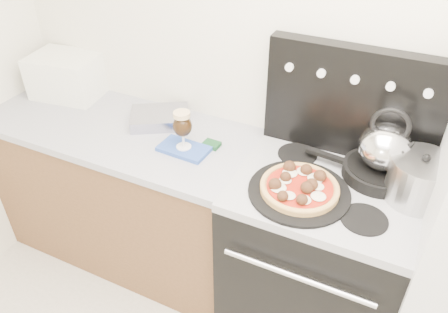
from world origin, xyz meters
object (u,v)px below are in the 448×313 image
Objects in this scene: stove_body at (314,261)px; oven_mitt at (184,149)px; base_cabinet at (129,195)px; toaster_oven at (67,76)px; stock_pot at (419,181)px; beer_glass at (183,130)px; pizza_pan at (299,192)px; pizza at (300,186)px; tea_kettle at (386,144)px; skillet at (378,172)px.

oven_mitt is at bearing -178.02° from stove_body.
oven_mitt is (0.42, -0.05, 0.48)m from base_cabinet.
toaster_oven is 1.90m from stock_pot.
beer_glass reaches higher than pizza_pan.
pizza reaches higher than stove_body.
pizza is at bearing -158.21° from stock_pot.
toaster_oven is 0.90m from beer_glass.
pizza is 0.39m from tea_kettle.
beer_glass is 0.46× the size of pizza_pan.
oven_mitt is 0.78× the size of skillet.
oven_mitt is 0.97× the size of stock_pot.
pizza_pan is 0.47m from stock_pot.
base_cabinet is 4.55× the size of pizza.
oven_mitt is 0.57× the size of pizza_pan.
beer_glass reaches higher than skillet.
pizza_pan is at bearing -143.88° from tea_kettle.
skillet is at bearing 38.35° from stove_body.
skillet is (1.74, -0.05, -0.07)m from toaster_oven.
pizza_pan is (0.59, -0.08, -0.09)m from beer_glass.
toaster_oven is 1.74m from skillet.
base_cabinet is 1.15m from pizza.
pizza_pan reaches higher than base_cabinet.
skillet is (1.28, 0.12, 0.52)m from base_cabinet.
oven_mitt is (-0.68, -0.02, 0.47)m from stove_body.
pizza_pan reaches higher than oven_mitt.
pizza_pan is 1.38× the size of skillet.
pizza_pan is at bearing 0.00° from pizza.
stock_pot reaches higher than pizza.
stock_pot is at bearing -11.92° from toaster_oven.
beer_glass reaches higher than base_cabinet.
toaster_oven is at bearing 166.29° from oven_mitt.
pizza_pan is (1.01, -0.13, 0.50)m from base_cabinet.
toaster_oven is (-0.45, 0.17, 0.59)m from base_cabinet.
stove_body is 0.89m from beer_glass.
beer_glass is at bearing -178.02° from stove_body.
pizza is at bearing 0.00° from pizza_pan.
base_cabinet is at bearing 172.61° from pizza.
skillet is at bearing -9.71° from toaster_oven.
pizza is (0.00, 0.00, 0.03)m from pizza_pan.
skillet is at bearing 10.86° from oven_mitt.
stock_pot is at bearing -32.94° from tea_kettle.
stock_pot reaches higher than base_cabinet.
stove_body is 2.37× the size of toaster_oven.
pizza is (0.59, -0.08, -0.06)m from beer_glass.
stove_body is at bearing 49.46° from pizza.
pizza reaches higher than pizza_pan.
beer_glass is at bearing -6.52° from base_cabinet.
base_cabinet is at bearing 178.70° from stove_body.
oven_mitt is 0.11m from beer_glass.
beer_glass is at bearing -175.09° from stock_pot.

